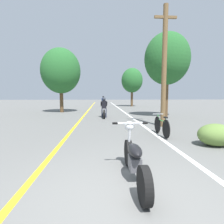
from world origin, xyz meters
name	(u,v)px	position (x,y,z in m)	size (l,w,h in m)	color
ground_plane	(127,201)	(0.00, 0.00, 0.00)	(120.00, 120.00, 0.00)	#60605E
lane_stripe_center	(86,114)	(-1.70, 12.62, 0.00)	(0.14, 48.00, 0.01)	yellow
lane_stripe_edge	(126,113)	(1.81, 12.62, 0.00)	(0.14, 48.00, 0.01)	white
utility_pole	(164,65)	(2.75, 6.13, 3.05)	(1.10, 0.24, 5.93)	brown
roadside_tree_right_near	(167,59)	(4.40, 10.13, 4.18)	(3.25, 2.92, 6.07)	#513A23
roadside_tree_right_far	(132,80)	(4.02, 22.12, 3.64)	(2.97, 2.67, 5.38)	#513A23
roadside_tree_left	(61,71)	(-4.02, 14.02, 3.79)	(3.57, 3.21, 5.85)	#513A23
roadside_bush	(216,135)	(3.20, 2.68, 0.35)	(1.10, 0.88, 0.70)	#5B7A38
motorcycle_foreground	(134,158)	(0.23, 0.68, 0.41)	(0.75, 2.03, 1.02)	black
motorcycle_rider_lead	(104,110)	(-0.16, 9.93, 0.55)	(0.50, 2.00, 1.45)	black
motorcycle_rider_far	(103,103)	(-0.04, 21.45, 0.56)	(0.50, 2.08, 1.48)	black
bicycle_parked	(162,126)	(2.00, 4.18, 0.38)	(0.44, 1.69, 0.82)	black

